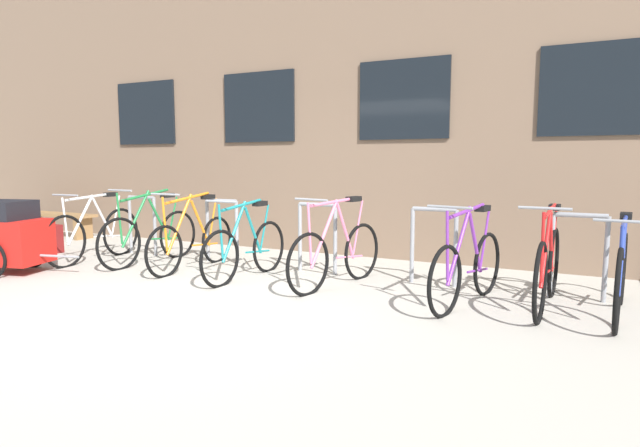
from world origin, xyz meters
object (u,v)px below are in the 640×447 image
(bicycle_green, at_px, (150,235))
(bicycle_orange, at_px, (192,241))
(wooden_bench, at_px, (57,219))
(backpack, at_px, (52,239))
(bicycle_white, at_px, (95,233))
(bicycle_teal, at_px, (246,248))
(bicycle_red, at_px, (548,267))
(bicycle_pink, at_px, (337,253))
(bicycle_blue, at_px, (621,274))
(bicycle_purple, at_px, (468,267))
(bike_trailer, at_px, (8,235))

(bicycle_green, relative_size, bicycle_orange, 1.02)
(wooden_bench, height_order, backpack, wooden_bench)
(bicycle_white, distance_m, wooden_bench, 2.95)
(bicycle_teal, bearing_deg, bicycle_red, 3.70)
(bicycle_pink, bearing_deg, backpack, 179.61)
(bicycle_teal, xyz_separation_m, bicycle_orange, (-0.96, 0.16, 0.00))
(bicycle_teal, distance_m, bicycle_white, 2.62)
(bicycle_orange, xyz_separation_m, wooden_bench, (-4.27, 1.21, -0.04))
(bicycle_green, distance_m, bicycle_blue, 5.75)
(bicycle_blue, xyz_separation_m, bicycle_purple, (-1.34, -0.19, -0.01))
(bicycle_purple, bearing_deg, bicycle_white, 179.99)
(bicycle_white, height_order, bike_trailer, bicycle_white)
(bicycle_blue, bearing_deg, bicycle_white, -178.32)
(bicycle_green, xyz_separation_m, bicycle_red, (5.13, -0.00, 0.01))
(bicycle_purple, height_order, bicycle_white, bicycle_purple)
(bicycle_teal, height_order, bicycle_purple, bicycle_purple)
(bicycle_blue, relative_size, bike_trailer, 1.22)
(bicycle_pink, xyz_separation_m, bicycle_red, (2.21, 0.09, 0.02))
(bicycle_red, xyz_separation_m, bike_trailer, (-6.31, -1.28, 0.08))
(bicycle_blue, bearing_deg, bike_trailer, -169.73)
(bicycle_green, height_order, bicycle_white, bicycle_green)
(bicycle_blue, relative_size, bicycle_purple, 1.07)
(bicycle_orange, distance_m, backpack, 2.79)
(bicycle_teal, relative_size, bicycle_purple, 0.97)
(bicycle_pink, xyz_separation_m, backpack, (-4.91, 0.03, -0.17))
(bicycle_blue, xyz_separation_m, bicycle_teal, (-3.99, -0.20, -0.02))
(bicycle_green, distance_m, bicycle_purple, 4.41)
(bicycle_blue, distance_m, bicycle_purple, 1.35)
(bicycle_red, bearing_deg, backpack, -179.52)
(bicycle_purple, bearing_deg, wooden_bench, 170.18)
(bicycle_white, bearing_deg, bicycle_green, 13.93)
(bicycle_blue, bearing_deg, wooden_bench, 172.77)
(bicycle_red, distance_m, bicycle_white, 5.99)
(backpack, bearing_deg, bicycle_purple, -0.67)
(bicycle_teal, height_order, backpack, bicycle_teal)
(bicycle_blue, bearing_deg, backpack, -179.69)
(bicycle_purple, relative_size, backpack, 3.85)
(bicycle_purple, xyz_separation_m, backpack, (-6.40, 0.15, -0.16))
(bike_trailer, xyz_separation_m, backpack, (-0.80, 1.22, -0.27))
(bicycle_green, distance_m, bicycle_pink, 2.92)
(bicycle_green, height_order, bicycle_orange, bicycle_green)
(bicycle_red, relative_size, backpack, 4.13)
(bicycle_pink, relative_size, bicycle_purple, 0.99)
(bicycle_teal, relative_size, wooden_bench, 0.93)
(bicycle_red, bearing_deg, bicycle_orange, -179.23)
(bicycle_teal, bearing_deg, bike_trailer, -160.24)
(bicycle_green, distance_m, wooden_bench, 3.66)
(bicycle_teal, bearing_deg, backpack, 177.59)
(bicycle_red, xyz_separation_m, backpack, (-7.12, -0.06, -0.18))
(bicycle_purple, xyz_separation_m, wooden_bench, (-7.88, 1.36, -0.04))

